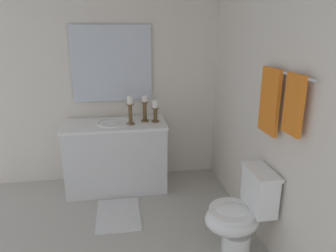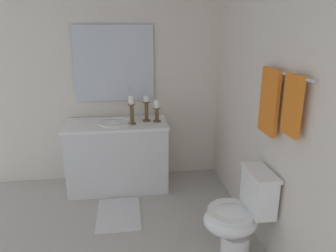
{
  "view_description": "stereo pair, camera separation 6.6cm",
  "coord_description": "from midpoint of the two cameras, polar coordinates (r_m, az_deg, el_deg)",
  "views": [
    {
      "loc": [
        2.34,
        0.2,
        1.82
      ],
      "look_at": [
        -0.37,
        0.63,
        0.98
      ],
      "focal_mm": 33.43,
      "sensor_mm": 36.0,
      "label": 1
    },
    {
      "loc": [
        2.35,
        0.26,
        1.82
      ],
      "look_at": [
        -0.37,
        0.63,
        0.98
      ],
      "focal_mm": 33.43,
      "sensor_mm": 36.0,
      "label": 2
    }
  ],
  "objects": [
    {
      "name": "floor",
      "position": [
        2.98,
        -12.47,
        -21.23
      ],
      "size": [
        2.9,
        2.85,
        0.02
      ],
      "primitive_type": "cube",
      "color": "#B2ADA3",
      "rests_on": "ground"
    },
    {
      "name": "wall_back",
      "position": [
        2.7,
        17.48,
        3.56
      ],
      "size": [
        2.9,
        0.04,
        2.45
      ],
      "primitive_type": "cube",
      "color": "silver",
      "rests_on": "ground"
    },
    {
      "name": "wall_left",
      "position": [
        3.85,
        -12.61,
        7.81
      ],
      "size": [
        0.04,
        2.85,
        2.45
      ],
      "primitive_type": "cube",
      "color": "silver",
      "rests_on": "ground"
    },
    {
      "name": "vanity_cabinet",
      "position": [
        3.75,
        -9.9,
        -5.36
      ],
      "size": [
        0.58,
        1.17,
        0.8
      ],
      "color": "silver",
      "rests_on": "ground"
    },
    {
      "name": "sink_basin",
      "position": [
        3.63,
        -10.18,
        -0.05
      ],
      "size": [
        0.4,
        0.4,
        0.24
      ],
      "color": "white",
      "rests_on": "vanity_cabinet"
    },
    {
      "name": "mirror",
      "position": [
        3.77,
        -10.7,
        11.06
      ],
      "size": [
        0.02,
        0.93,
        0.87
      ],
      "primitive_type": "cube",
      "color": "silver"
    },
    {
      "name": "candle_holder_tall",
      "position": [
        3.59,
        -2.86,
        2.84
      ],
      "size": [
        0.09,
        0.09,
        0.25
      ],
      "color": "brown",
      "rests_on": "vanity_cabinet"
    },
    {
      "name": "candle_holder_short",
      "position": [
        3.61,
        -4.78,
        3.3
      ],
      "size": [
        0.09,
        0.09,
        0.3
      ],
      "color": "brown",
      "rests_on": "vanity_cabinet"
    },
    {
      "name": "candle_holder_mid",
      "position": [
        3.5,
        -7.44,
        3.05
      ],
      "size": [
        0.09,
        0.09,
        0.32
      ],
      "color": "brown",
      "rests_on": "vanity_cabinet"
    },
    {
      "name": "toilet",
      "position": [
        2.74,
        12.3,
        -15.37
      ],
      "size": [
        0.39,
        0.54,
        0.75
      ],
      "color": "white",
      "rests_on": "ground"
    },
    {
      "name": "towel_bar",
      "position": [
        2.36,
        20.03,
        8.98
      ],
      "size": [
        0.67,
        0.02,
        0.02
      ],
      "primitive_type": "cylinder",
      "rotation": [
        0.0,
        1.57,
        0.0
      ],
      "color": "silver"
    },
    {
      "name": "towel_near_vanity",
      "position": [
        2.53,
        17.34,
        4.34
      ],
      "size": [
        0.27,
        0.03,
        0.51
      ],
      "primitive_type": "cube",
      "color": "orange",
      "rests_on": "towel_bar"
    },
    {
      "name": "towel_center",
      "position": [
        2.24,
        21.18,
        3.61
      ],
      "size": [
        0.2,
        0.03,
        0.41
      ],
      "primitive_type": "cube",
      "color": "orange",
      "rests_on": "towel_bar"
    },
    {
      "name": "bath_mat",
      "position": [
        3.37,
        -9.6,
        -15.64
      ],
      "size": [
        0.6,
        0.44,
        0.02
      ],
      "primitive_type": "cube",
      "color": "silver",
      "rests_on": "ground"
    }
  ]
}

